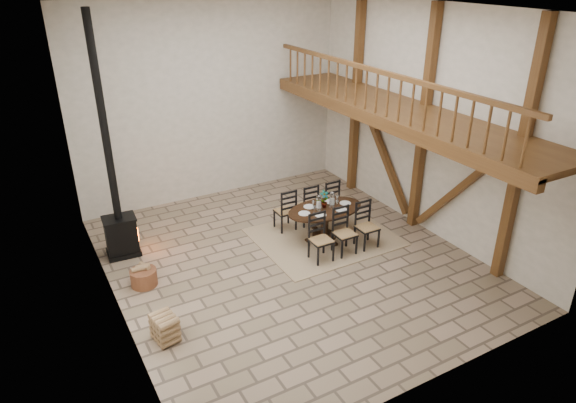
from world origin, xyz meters
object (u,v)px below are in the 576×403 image
dining_table (325,222)px  log_stack (165,328)px  log_basket (144,277)px  wood_stove (117,207)px

dining_table → log_stack: bearing=-158.3°
log_basket → dining_table: bearing=-1.8°
wood_stove → log_basket: (0.08, -1.36, -0.94)m
log_basket → log_stack: bearing=-93.7°
wood_stove → log_basket: 1.65m
dining_table → wood_stove: (-4.16, 1.49, 0.73)m
log_basket → log_stack: log_stack is taller
wood_stove → log_stack: 3.24m
log_stack → wood_stove: bearing=89.3°
dining_table → log_basket: 4.09m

